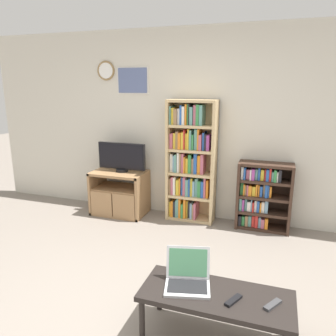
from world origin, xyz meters
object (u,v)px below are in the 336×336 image
at_px(bookshelf_short, 261,196).
at_px(remote_near_laptop, 233,301).
at_px(television, 122,157).
at_px(bookshelf_tall, 190,162).
at_px(remote_far_from_laptop, 273,305).
at_px(laptop, 188,277).
at_px(coffee_table, 216,299).
at_px(tv_stand, 119,193).

distance_m(bookshelf_short, remote_near_laptop, 2.21).
bearing_deg(remote_near_laptop, television, 158.99).
height_order(bookshelf_tall, remote_far_from_laptop, bookshelf_tall).
xyz_separation_m(bookshelf_tall, remote_near_laptop, (0.91, -2.21, -0.43)).
bearing_deg(television, laptop, -52.53).
relative_size(bookshelf_short, coffee_table, 0.81).
relative_size(television, coffee_table, 0.65).
bearing_deg(bookshelf_tall, television, -173.80).
height_order(television, bookshelf_tall, bookshelf_tall).
bearing_deg(bookshelf_tall, tv_stand, -171.96).
relative_size(tv_stand, remote_far_from_laptop, 4.87).
height_order(television, remote_near_laptop, television).
height_order(bookshelf_short, remote_far_from_laptop, bookshelf_short).
xyz_separation_m(bookshelf_short, coffee_table, (-0.18, -2.15, -0.11)).
relative_size(bookshelf_short, remote_far_from_laptop, 5.61).
xyz_separation_m(tv_stand, remote_near_laptop, (1.94, -2.06, 0.08)).
relative_size(bookshelf_tall, coffee_table, 1.51).
height_order(bookshelf_short, laptop, bookshelf_short).
distance_m(coffee_table, laptop, 0.26).
height_order(laptop, remote_far_from_laptop, laptop).
height_order(tv_stand, laptop, laptop).
xyz_separation_m(tv_stand, bookshelf_tall, (1.02, 0.14, 0.50)).
xyz_separation_m(television, laptop, (1.54, -2.01, -0.39)).
distance_m(bookshelf_tall, coffee_table, 2.34).
distance_m(tv_stand, bookshelf_short, 2.00).
height_order(remote_near_laptop, remote_far_from_laptop, same).
relative_size(bookshelf_tall, remote_far_from_laptop, 10.50).
bearing_deg(tv_stand, television, 43.31).
distance_m(bookshelf_tall, bookshelf_short, 1.04).
bearing_deg(bookshelf_tall, remote_far_from_laptop, -61.56).
height_order(bookshelf_tall, bookshelf_short, bookshelf_tall).
bearing_deg(tv_stand, laptop, -51.29).
xyz_separation_m(television, remote_near_laptop, (1.90, -2.10, -0.45)).
distance_m(tv_stand, coffee_table, 2.70).
bearing_deg(coffee_table, remote_far_from_laptop, -1.51).
bearing_deg(tv_stand, bookshelf_tall, 8.04).
xyz_separation_m(bookshelf_tall, coffee_table, (0.78, -2.16, -0.48)).
bearing_deg(remote_near_laptop, bookshelf_tall, 139.40).
distance_m(television, remote_far_from_laptop, 3.02).
bearing_deg(tv_stand, bookshelf_short, 4.08).
bearing_deg(remote_near_laptop, tv_stand, 160.11).
bearing_deg(laptop, remote_far_from_laptop, -18.79).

